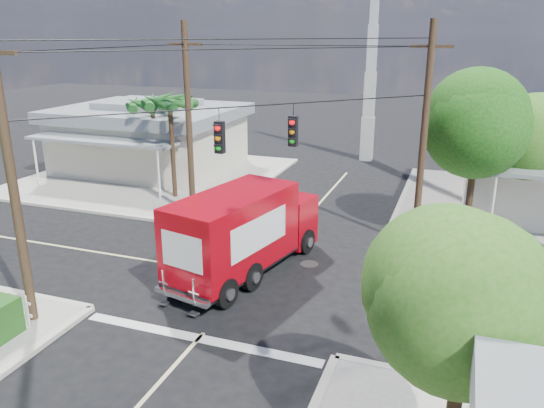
% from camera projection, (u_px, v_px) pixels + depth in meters
% --- Properties ---
extents(ground, '(120.00, 120.00, 0.00)m').
position_uv_depth(ground, '(253.00, 277.00, 19.30)').
color(ground, black).
rests_on(ground, ground).
extents(sidewalk_nw, '(14.12, 14.12, 0.14)m').
position_uv_depth(sidewalk_nw, '(155.00, 176.00, 32.52)').
color(sidewalk_nw, gray).
rests_on(sidewalk_nw, ground).
extents(road_markings, '(32.00, 32.00, 0.01)m').
position_uv_depth(road_markings, '(237.00, 295.00, 17.98)').
color(road_markings, beige).
rests_on(road_markings, ground).
extents(building_nw, '(10.80, 10.20, 4.30)m').
position_uv_depth(building_nw, '(150.00, 136.00, 33.63)').
color(building_nw, beige).
rests_on(building_nw, sidewalk_nw).
extents(radio_tower, '(0.80, 0.80, 17.00)m').
position_uv_depth(radio_tower, '(371.00, 77.00, 35.28)').
color(radio_tower, silver).
rests_on(radio_tower, ground).
extents(tree_ne_front, '(4.21, 4.14, 6.66)m').
position_uv_depth(tree_ne_front, '(478.00, 129.00, 21.54)').
color(tree_ne_front, '#422D1C').
rests_on(tree_ne_front, sidewalk_ne).
extents(tree_ne_back, '(3.77, 3.66, 5.82)m').
position_uv_depth(tree_ne_back, '(540.00, 137.00, 22.85)').
color(tree_ne_back, '#422D1C').
rests_on(tree_ne_back, sidewalk_ne).
extents(tree_se, '(3.67, 3.54, 5.62)m').
position_uv_depth(tree_se, '(468.00, 299.00, 9.30)').
color(tree_se, '#422D1C').
rests_on(tree_se, sidewalk_se).
extents(palm_nw_front, '(3.01, 3.08, 5.59)m').
position_uv_depth(palm_nw_front, '(170.00, 104.00, 26.86)').
color(palm_nw_front, '#422D1C').
rests_on(palm_nw_front, sidewalk_nw).
extents(palm_nw_back, '(3.01, 3.08, 5.19)m').
position_uv_depth(palm_nw_back, '(152.00, 106.00, 28.97)').
color(palm_nw_back, '#422D1C').
rests_on(palm_nw_back, sidewalk_nw).
extents(utility_poles, '(12.00, 10.68, 9.00)m').
position_uv_depth(utility_poles, '(229.00, 140.00, 19.79)').
color(utility_poles, '#473321').
rests_on(utility_poles, ground).
extents(vending_boxes, '(1.90, 0.50, 1.10)m').
position_uv_depth(vending_boxes, '(449.00, 225.00, 22.53)').
color(vending_boxes, '#B52029').
rests_on(vending_boxes, sidewalk_ne).
extents(delivery_truck, '(3.75, 7.63, 3.18)m').
position_uv_depth(delivery_truck, '(244.00, 231.00, 19.26)').
color(delivery_truck, black).
rests_on(delivery_truck, ground).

